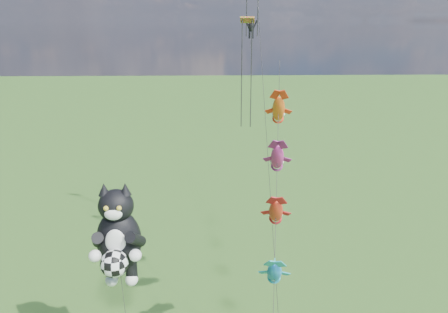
{
  "coord_description": "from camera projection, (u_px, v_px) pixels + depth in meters",
  "views": [
    {
      "loc": [
        9.39,
        -18.36,
        19.97
      ],
      "look_at": [
        10.3,
        10.58,
        10.95
      ],
      "focal_mm": 35.0,
      "sensor_mm": 36.0,
      "label": 1
    }
  ],
  "objects": [
    {
      "name": "cat_kite_rig",
      "position": [
        118.0,
        236.0,
        24.06
      ],
      "size": [
        2.99,
        4.36,
        11.69
      ],
      "rotation": [
        0.0,
        0.0,
        0.3
      ],
      "color": "brown",
      "rests_on": "ground"
    },
    {
      "name": "fish_windsock_rig",
      "position": [
        276.0,
        212.0,
        24.1
      ],
      "size": [
        2.61,
        15.82,
        17.57
      ],
      "rotation": [
        0.0,
        0.0,
        0.18
      ],
      "color": "brown",
      "rests_on": "ground"
    },
    {
      "name": "parafoil_rig",
      "position": [
        252.0,
        24.0,
        32.13
      ],
      "size": [
        1.89,
        17.52,
        26.75
      ],
      "rotation": [
        0.0,
        0.0,
        0.12
      ],
      "color": "brown",
      "rests_on": "ground"
    }
  ]
}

